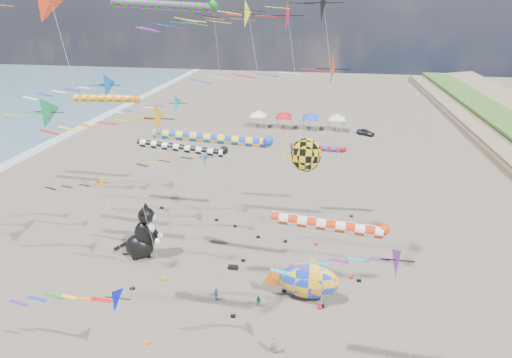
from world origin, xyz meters
The scene contains 29 objects.
delta_kite_0 centered at (-0.16, 19.77, 21.17)m, with size 11.35×2.38×22.67m.
delta_kite_1 centered at (-14.40, 14.94, 6.61)m, with size 9.81×1.58×7.82m.
delta_kite_2 centered at (-4.53, 8.56, 15.55)m, with size 11.55×2.18×16.95m.
delta_kite_3 centered at (-9.27, 4.98, 22.26)m, with size 14.02×2.72×23.89m.
delta_kite_4 centered at (-8.20, 22.84, 12.84)m, with size 9.37×2.10×14.19m.
delta_kite_5 centered at (-10.62, 11.94, 16.41)m, with size 9.52×1.81×17.71m.
delta_kite_6 centered at (1.59, 19.74, 21.11)m, with size 16.15×2.93×22.83m.
delta_kite_7 centered at (-5.98, 0.54, 6.85)m, with size 10.19×1.64×8.09m.
delta_kite_8 centered at (-14.13, 10.33, 14.74)m, with size 13.59×2.53×16.27m.
delta_kite_9 centered at (9.41, 0.72, 10.71)m, with size 7.96×1.75×11.95m.
delta_kite_10 centered at (5.57, 14.57, 17.82)m, with size 13.59×2.59×19.39m.
delta_kite_11 centered at (6.24, 14.89, 22.09)m, with size 13.17×2.96×23.80m.
delta_kite_12 centered at (-4.71, 20.12, 8.33)m, with size 10.52×1.70×9.59m.
windsock_0 centered at (-8.10, 21.86, 21.96)m, with size 10.99×0.80×22.45m.
windsock_1 centered at (7.02, 4.37, 11.17)m, with size 7.64×0.70×11.60m.
windsock_2 centered at (6.13, 26.23, 7.94)m, with size 7.37×0.64×8.33m.
windsock_3 centered at (-1.39, 12.16, 13.13)m, with size 10.10×0.76×13.56m.
windsock_4 centered at (-16.53, 24.59, 12.82)m, with size 8.90×0.83×13.29m.
windsock_5 centered at (-5.26, 15.84, 10.90)m, with size 9.37×0.73×11.32m.
angelfish_kite centered at (4.89, 12.78, 11.96)m, with size 3.74×3.02×13.38m.
cat_inflatable centered at (-9.93, 15.18, 2.73)m, with size 4.05×2.03×5.47m, color black, non-canonical shape.
fish_inflatable centered at (5.85, 11.59, 1.85)m, with size 6.39×2.18×4.31m.
person_adult centered at (3.84, 5.62, 0.76)m, with size 0.56×0.37×1.53m, color gray.
child_green centered at (2.09, 10.02, 0.50)m, with size 0.49×0.38×1.00m, color #177137.
child_blue centered at (-1.44, 10.29, 0.57)m, with size 0.66×0.28×1.13m, color blue.
kite_bag_1 centered at (-1.00, 14.55, 0.15)m, with size 0.90×0.44×0.30m, color black.
kite_bag_3 centered at (6.26, 14.52, 0.15)m, with size 0.90×0.44×0.30m, color blue.
tent_row centered at (1.50, 60.00, 3.15)m, with size 19.20×4.20×3.80m.
parked_car centered at (14.25, 58.00, 0.56)m, with size 1.33×3.30×1.13m, color #26262D.
Camera 1 is at (6.01, -14.68, 22.17)m, focal length 28.00 mm.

